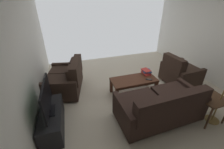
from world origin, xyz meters
name	(u,v)px	position (x,y,z in m)	size (l,w,h in m)	color
ground_plane	(141,98)	(0.00, 0.00, 0.00)	(4.83, 5.87, 0.01)	beige
wall_right	(21,63)	(2.41, 0.00, 1.33)	(0.12, 5.87, 2.66)	silver
sofa_main	(161,106)	(0.00, 0.78, 0.37)	(1.75, 0.93, 0.86)	black
loveseat_near	(66,79)	(1.76, -0.94, 0.37)	(1.11, 1.35, 0.88)	black
coffee_table	(134,81)	(0.09, -0.29, 0.36)	(1.18, 0.54, 0.43)	#4C2819
end_table	(211,101)	(-0.97, 1.05, 0.47)	(0.52, 0.52, 0.56)	#472D1C
tv_stand	(52,120)	(2.12, 0.32, 0.22)	(0.44, 1.07, 0.44)	black
flat_tv	(46,98)	(2.12, 0.32, 0.74)	(0.21, 0.91, 0.59)	black
armchair_side	(179,72)	(-1.36, -0.31, 0.37)	(0.90, 0.95, 0.90)	black
book_stack	(146,72)	(-0.35, -0.45, 0.49)	(0.26, 0.29, 0.13)	#C63833
tv_remote	(149,79)	(-0.26, -0.14, 0.44)	(0.16, 0.13, 0.02)	black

